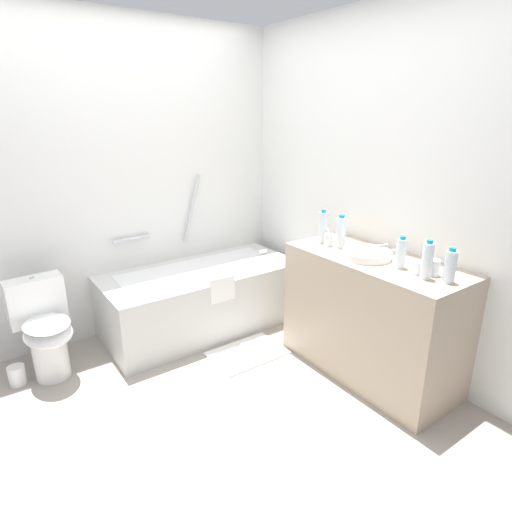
{
  "coord_description": "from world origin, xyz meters",
  "views": [
    {
      "loc": [
        -1.01,
        -2.04,
        1.78
      ],
      "look_at": [
        0.63,
        0.28,
        0.82
      ],
      "focal_mm": 29.77,
      "sensor_mm": 36.0,
      "label": 1
    }
  ],
  "objects_px": {
    "drinking_glass_0": "(328,240)",
    "drinking_glass_3": "(323,234)",
    "toilet": "(45,328)",
    "water_bottle_4": "(450,266)",
    "water_bottle_2": "(323,227)",
    "water_bottle_3": "(341,232)",
    "bath_mat": "(247,353)",
    "sink_basin": "(367,254)",
    "drinking_glass_2": "(433,268)",
    "bathtub": "(202,296)",
    "water_bottle_1": "(427,261)",
    "water_bottle_0": "(401,253)",
    "toilet_paper_roll": "(17,375)",
    "sink_faucet": "(386,249)",
    "drinking_glass_1": "(417,267)"
  },
  "relations": [
    {
      "from": "toilet",
      "to": "sink_faucet",
      "type": "distance_m",
      "value": 2.43
    },
    {
      "from": "toilet_paper_roll",
      "to": "sink_faucet",
      "type": "bearing_deg",
      "value": -28.95
    },
    {
      "from": "drinking_glass_3",
      "to": "toilet_paper_roll",
      "type": "xyz_separation_m",
      "value": [
        -2.1,
        0.76,
        -0.84
      ]
    },
    {
      "from": "water_bottle_3",
      "to": "toilet_paper_roll",
      "type": "height_order",
      "value": "water_bottle_3"
    },
    {
      "from": "water_bottle_3",
      "to": "bath_mat",
      "type": "bearing_deg",
      "value": 146.24
    },
    {
      "from": "water_bottle_0",
      "to": "water_bottle_4",
      "type": "xyz_separation_m",
      "value": [
        0.02,
        -0.31,
        0.0
      ]
    },
    {
      "from": "water_bottle_4",
      "to": "bath_mat",
      "type": "bearing_deg",
      "value": 115.68
    },
    {
      "from": "bathtub",
      "to": "drinking_glass_0",
      "type": "relative_size",
      "value": 18.28
    },
    {
      "from": "water_bottle_0",
      "to": "toilet_paper_roll",
      "type": "relative_size",
      "value": 1.49
    },
    {
      "from": "toilet",
      "to": "water_bottle_1",
      "type": "xyz_separation_m",
      "value": [
        1.81,
        -1.69,
        0.61
      ]
    },
    {
      "from": "bathtub",
      "to": "drinking_glass_3",
      "type": "bearing_deg",
      "value": -50.13
    },
    {
      "from": "water_bottle_2",
      "to": "water_bottle_3",
      "type": "relative_size",
      "value": 1.05
    },
    {
      "from": "sink_basin",
      "to": "bath_mat",
      "type": "bearing_deg",
      "value": 129.69
    },
    {
      "from": "sink_faucet",
      "to": "bath_mat",
      "type": "xyz_separation_m",
      "value": [
        -0.73,
        0.64,
        -0.89
      ]
    },
    {
      "from": "water_bottle_2",
      "to": "toilet_paper_roll",
      "type": "xyz_separation_m",
      "value": [
        -2.04,
        0.82,
        -0.91
      ]
    },
    {
      "from": "bathtub",
      "to": "bath_mat",
      "type": "bearing_deg",
      "value": -84.74
    },
    {
      "from": "sink_faucet",
      "to": "drinking_glass_3",
      "type": "bearing_deg",
      "value": 106.08
    },
    {
      "from": "water_bottle_3",
      "to": "drinking_glass_0",
      "type": "relative_size",
      "value": 2.65
    },
    {
      "from": "bathtub",
      "to": "toilet",
      "type": "relative_size",
      "value": 2.34
    },
    {
      "from": "sink_basin",
      "to": "drinking_glass_0",
      "type": "height_order",
      "value": "drinking_glass_0"
    },
    {
      "from": "water_bottle_0",
      "to": "water_bottle_3",
      "type": "xyz_separation_m",
      "value": [
        0.0,
        0.51,
        0.02
      ]
    },
    {
      "from": "water_bottle_0",
      "to": "drinking_glass_3",
      "type": "distance_m",
      "value": 0.72
    },
    {
      "from": "drinking_glass_1",
      "to": "toilet_paper_roll",
      "type": "xyz_separation_m",
      "value": [
        -2.06,
        1.61,
        -0.84
      ]
    },
    {
      "from": "toilet",
      "to": "water_bottle_4",
      "type": "relative_size",
      "value": 3.4
    },
    {
      "from": "toilet",
      "to": "water_bottle_1",
      "type": "height_order",
      "value": "water_bottle_1"
    },
    {
      "from": "drinking_glass_0",
      "to": "drinking_glass_3",
      "type": "relative_size",
      "value": 1.03
    },
    {
      "from": "bathtub",
      "to": "water_bottle_3",
      "type": "height_order",
      "value": "bathtub"
    },
    {
      "from": "drinking_glass_2",
      "to": "water_bottle_4",
      "type": "bearing_deg",
      "value": -102.83
    },
    {
      "from": "bathtub",
      "to": "drinking_glass_3",
      "type": "distance_m",
      "value": 1.18
    },
    {
      "from": "toilet_paper_roll",
      "to": "bath_mat",
      "type": "bearing_deg",
      "value": -21.55
    },
    {
      "from": "bathtub",
      "to": "sink_basin",
      "type": "height_order",
      "value": "bathtub"
    },
    {
      "from": "toilet",
      "to": "bath_mat",
      "type": "xyz_separation_m",
      "value": [
        1.29,
        -0.6,
        -0.35
      ]
    },
    {
      "from": "water_bottle_2",
      "to": "toilet_paper_roll",
      "type": "relative_size",
      "value": 1.83
    },
    {
      "from": "bathtub",
      "to": "drinking_glass_2",
      "type": "height_order",
      "value": "bathtub"
    },
    {
      "from": "bathtub",
      "to": "water_bottle_1",
      "type": "distance_m",
      "value": 1.92
    },
    {
      "from": "water_bottle_3",
      "to": "water_bottle_4",
      "type": "height_order",
      "value": "water_bottle_3"
    },
    {
      "from": "water_bottle_2",
      "to": "bathtub",
      "type": "bearing_deg",
      "value": 125.38
    },
    {
      "from": "toilet",
      "to": "drinking_glass_1",
      "type": "bearing_deg",
      "value": 45.36
    },
    {
      "from": "water_bottle_3",
      "to": "water_bottle_1",
      "type": "bearing_deg",
      "value": -93.02
    },
    {
      "from": "water_bottle_0",
      "to": "bath_mat",
      "type": "height_order",
      "value": "water_bottle_0"
    },
    {
      "from": "water_bottle_2",
      "to": "toilet_paper_roll",
      "type": "height_order",
      "value": "water_bottle_2"
    },
    {
      "from": "sink_faucet",
      "to": "toilet_paper_roll",
      "type": "distance_m",
      "value": 2.69
    },
    {
      "from": "water_bottle_0",
      "to": "water_bottle_2",
      "type": "relative_size",
      "value": 0.82
    },
    {
      "from": "drinking_glass_0",
      "to": "bath_mat",
      "type": "distance_m",
      "value": 1.08
    },
    {
      "from": "bathtub",
      "to": "drinking_glass_3",
      "type": "xyz_separation_m",
      "value": [
        0.65,
        -0.77,
        0.62
      ]
    },
    {
      "from": "bath_mat",
      "to": "water_bottle_0",
      "type": "bearing_deg",
      "value": -58.02
    },
    {
      "from": "bathtub",
      "to": "water_bottle_2",
      "type": "relative_size",
      "value": 6.55
    },
    {
      "from": "sink_basin",
      "to": "drinking_glass_2",
      "type": "bearing_deg",
      "value": -81.0
    },
    {
      "from": "water_bottle_3",
      "to": "water_bottle_0",
      "type": "bearing_deg",
      "value": -90.54
    },
    {
      "from": "toilet",
      "to": "sink_basin",
      "type": "bearing_deg",
      "value": 52.3
    }
  ]
}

